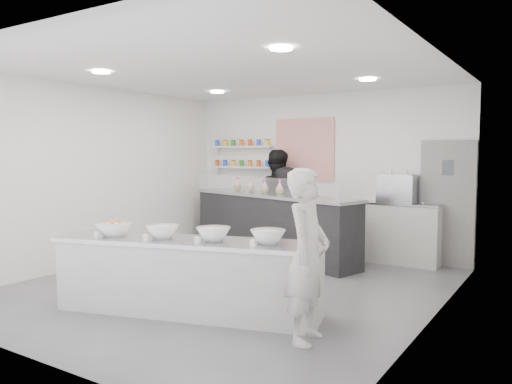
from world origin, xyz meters
TOP-DOWN VIEW (x-y plane):
  - floor at (0.00, 0.00)m, footprint 6.00×6.00m
  - ceiling at (0.00, 0.00)m, footprint 6.00×6.00m
  - back_wall at (0.00, 3.00)m, footprint 5.50×0.00m
  - left_wall at (-2.75, 0.00)m, footprint 0.00×6.00m
  - right_wall at (2.75, 0.00)m, footprint 0.00×6.00m
  - back_door at (2.30, 2.97)m, footprint 0.88×0.04m
  - pattern_panel at (-0.35, 2.98)m, footprint 1.25×0.03m
  - jar_shelf_lower at (-1.75, 2.90)m, footprint 1.45×0.22m
  - jar_shelf_upper at (-1.75, 2.90)m, footprint 1.45×0.22m
  - preserve_jars at (-1.75, 2.88)m, footprint 1.45×0.10m
  - downlight_0 at (-1.40, -1.00)m, footprint 0.24×0.24m
  - downlight_1 at (1.40, -1.00)m, footprint 0.24×0.24m
  - downlight_2 at (-1.40, 1.60)m, footprint 0.24×0.24m
  - downlight_3 at (1.40, 1.60)m, footprint 0.24×0.24m
  - prep_counter at (0.27, -1.21)m, footprint 3.30×1.59m
  - back_bar at (-0.54, 2.09)m, footprint 3.76×1.72m
  - sneeze_guard at (-0.64, 1.77)m, footprint 3.52×1.07m
  - espresso_ledge at (1.55, 2.78)m, footprint 1.41×0.45m
  - espresso_machine at (1.53, 2.78)m, footprint 0.61×0.42m
  - cup_stacks at (1.35, 2.78)m, footprint 0.24×0.24m
  - prep_bowls at (0.27, -1.21)m, footprint 2.39×1.13m
  - label_cards at (0.13, -1.71)m, footprint 2.01×0.04m
  - cookie_bags at (-0.54, 2.09)m, footprint 2.10×0.75m
  - woman_prep at (1.85, -1.25)m, footprint 0.51×0.69m
  - staff_left at (-0.77, 2.60)m, footprint 1.17×1.06m
  - staff_right at (-0.51, 2.52)m, footprint 0.86×0.61m

SIDE VIEW (x-z plane):
  - floor at x=0.00m, z-range 0.00..0.00m
  - prep_counter at x=0.27m, z-range 0.00..0.88m
  - espresso_ledge at x=1.55m, z-range 0.00..1.05m
  - back_bar at x=-0.54m, z-range 0.00..1.15m
  - staff_right at x=-0.51m, z-range 0.00..1.64m
  - woman_prep at x=1.85m, z-range 0.00..1.74m
  - label_cards at x=0.13m, z-range 0.88..0.95m
  - prep_bowls at x=0.27m, z-range 0.88..1.04m
  - staff_left at x=-0.77m, z-range 0.00..1.96m
  - back_door at x=2.30m, z-range 0.00..2.10m
  - cup_stacks at x=1.35m, z-range 1.05..1.35m
  - espresso_machine at x=1.53m, z-range 1.05..1.51m
  - cookie_bags at x=-0.54m, z-range 1.15..1.42m
  - sneeze_guard at x=-0.64m, z-range 1.15..1.47m
  - back_wall at x=0.00m, z-range -1.25..4.25m
  - left_wall at x=-2.75m, z-range -1.50..4.50m
  - right_wall at x=2.75m, z-range -1.50..4.50m
  - jar_shelf_lower at x=-1.75m, z-range 1.58..1.62m
  - preserve_jars at x=-1.75m, z-range 1.60..2.16m
  - pattern_panel at x=-0.35m, z-range 1.35..2.55m
  - jar_shelf_upper at x=-1.75m, z-range 2.00..2.04m
  - downlight_0 at x=-1.40m, z-range 2.97..2.99m
  - downlight_1 at x=1.40m, z-range 2.97..2.99m
  - downlight_2 at x=-1.40m, z-range 2.97..2.99m
  - downlight_3 at x=1.40m, z-range 2.97..2.99m
  - ceiling at x=0.00m, z-range 3.00..3.00m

